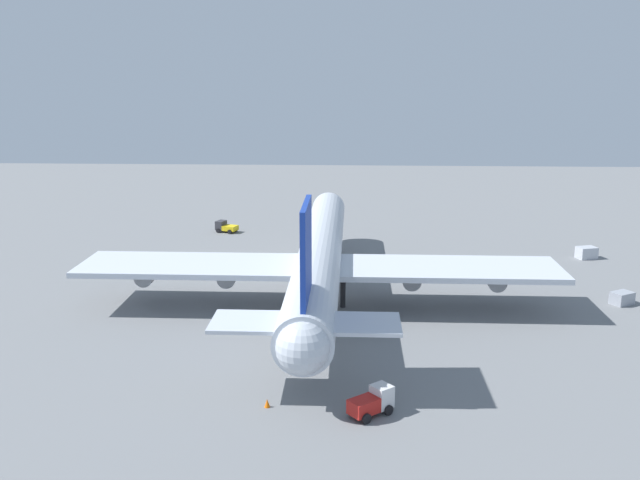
# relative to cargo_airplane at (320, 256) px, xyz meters

# --- Properties ---
(ground_plane) EXTENTS (282.79, 282.79, 0.00)m
(ground_plane) POSITION_rel_cargo_airplane_xyz_m (0.62, 0.00, -6.18)
(ground_plane) COLOR slate
(cargo_airplane) EXTENTS (70.70, 62.14, 18.31)m
(cargo_airplane) POSITION_rel_cargo_airplane_xyz_m (0.00, 0.00, 0.00)
(cargo_airplane) COLOR silver
(cargo_airplane) RESTS_ON ground_plane
(cargo_loader) EXTENTS (4.40, 3.60, 2.32)m
(cargo_loader) POSITION_rel_cargo_airplane_xyz_m (11.91, 22.05, -5.06)
(cargo_loader) COLOR white
(cargo_loader) RESTS_ON ground_plane
(baggage_tug) EXTENTS (4.06, 4.37, 2.51)m
(baggage_tug) POSITION_rel_cargo_airplane_xyz_m (-32.19, -6.24, -4.94)
(baggage_tug) COLOR silver
(baggage_tug) RESTS_ON ground_plane
(maintenance_van) EXTENTS (3.64, 4.52, 2.14)m
(maintenance_van) POSITION_rel_cargo_airplane_xyz_m (40.76, 20.12, -5.14)
(maintenance_van) COLOR #333338
(maintenance_van) RESTS_ON ground_plane
(cargo_container_fore) EXTENTS (2.96, 3.53, 1.93)m
(cargo_container_fore) POSITION_rel_cargo_airplane_xyz_m (24.04, -43.06, -5.22)
(cargo_container_fore) COLOR #B7BCC6
(cargo_container_fore) RESTS_ON ground_plane
(cargo_container_aft) EXTENTS (3.14, 3.42, 1.67)m
(cargo_container_aft) POSITION_rel_cargo_airplane_xyz_m (0.31, -40.15, -5.35)
(cargo_container_aft) COLOR #999EA8
(cargo_container_aft) RESTS_ON ground_plane
(safety_cone_nose) EXTENTS (0.46, 0.46, 0.66)m
(safety_cone_nose) POSITION_rel_cargo_airplane_xyz_m (32.43, 3.40, -5.85)
(safety_cone_nose) COLOR orange
(safety_cone_nose) RESTS_ON ground_plane
(safety_cone_tail) EXTENTS (0.54, 0.54, 0.78)m
(safety_cone_tail) POSITION_rel_cargo_airplane_xyz_m (-31.19, 3.36, -5.79)
(safety_cone_tail) COLOR orange
(safety_cone_tail) RESTS_ON ground_plane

